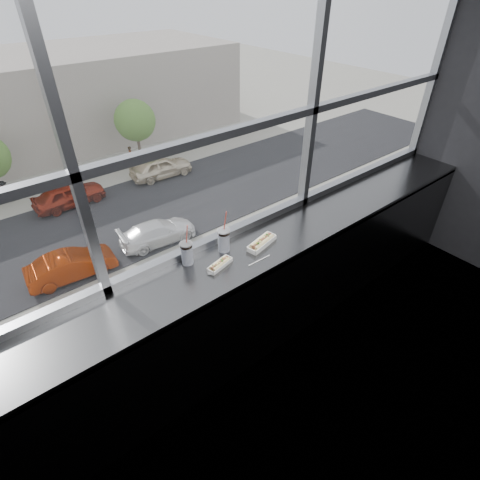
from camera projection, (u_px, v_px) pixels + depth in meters
floor at (340, 445)px, 2.86m from camera, size 6.00×6.00×0.00m
wall_back_lower at (222, 287)px, 3.49m from camera, size 6.00×0.00×6.00m
window_glass at (212, 91)px, 2.48m from camera, size 6.00×0.00×6.00m
window_mullions at (214, 92)px, 2.47m from camera, size 6.00×0.08×2.40m
counter at (240, 258)px, 3.01m from camera, size 6.00×0.55×0.06m
counter_fascia at (259, 321)px, 3.15m from camera, size 6.00×0.04×1.04m
hotdog_tray_left at (220, 264)px, 2.87m from camera, size 0.24×0.12×0.06m
hotdog_tray_right at (262, 242)px, 3.09m from camera, size 0.31×0.16×0.07m
soda_cup_left at (187, 252)px, 2.85m from camera, size 0.10×0.10×0.36m
soda_cup_right at (224, 239)px, 2.98m from camera, size 0.10×0.10×0.37m
loose_straw at (259, 260)px, 2.93m from camera, size 0.21×0.01×0.01m
wrapper at (211, 272)px, 2.81m from camera, size 0.08×0.06×0.02m
plaza_near at (124, 408)px, 14.67m from camera, size 50.00×14.00×0.04m
street_asphalt at (34, 250)px, 22.90m from camera, size 80.00×10.00×0.06m
far_sidewalk at (4, 200)px, 27.97m from camera, size 80.00×6.00×0.04m
car_near_c at (70, 262)px, 20.34m from camera, size 3.02×6.31×2.04m
car_far_b at (68, 191)px, 26.62m from camera, size 3.18×6.89×2.25m
car_far_c at (160, 163)px, 30.38m from camera, size 3.36×7.06×2.29m
car_near_d at (158, 229)px, 23.09m from camera, size 2.76×5.70×1.84m
pedestrian_b at (4, 190)px, 27.05m from camera, size 0.91×0.68×2.04m
pedestrian_c at (77, 171)px, 29.46m from camera, size 0.70×0.93×2.09m
pedestrian_d at (131, 154)px, 32.28m from camera, size 0.69×0.92×2.07m
tree_right at (135, 121)px, 31.53m from camera, size 3.46×3.46×5.40m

